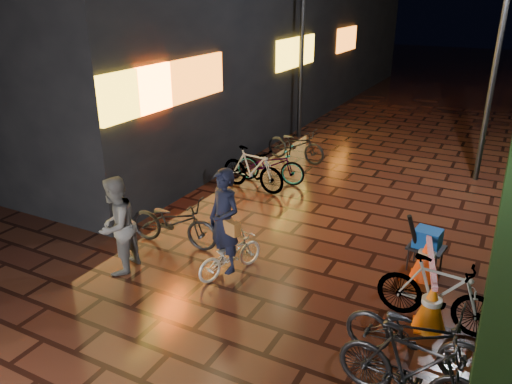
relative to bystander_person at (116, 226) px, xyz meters
The scene contains 9 objects.
ground 2.69m from the bystander_person, ahead, with size 80.00×80.00×0.00m, color #381911.
bystander_person is the anchor object (origin of this frame).
lamp_post_hedge 9.08m from the bystander_person, 56.97° to the left, with size 0.46×0.18×4.81m.
lamp_post_sf 9.31m from the bystander_person, 93.86° to the left, with size 0.51×0.21×5.38m.
cyclist 1.82m from the bystander_person, 23.76° to the left, with size 0.87×1.37×1.86m.
traffic_barrier 4.96m from the bystander_person, 17.31° to the left, with size 0.77×1.80×0.73m.
cart_assembly 5.10m from the bystander_person, 27.93° to the left, with size 0.64×0.58×1.06m.
parked_bikes_storefront 4.30m from the bystander_person, 86.13° to the left, with size 1.94×6.36×1.02m.
parked_bikes_hedge 4.89m from the bystander_person, ahead, with size 1.87×2.33×1.02m.
Camera 1 is at (2.87, -5.76, 4.39)m, focal length 35.00 mm.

